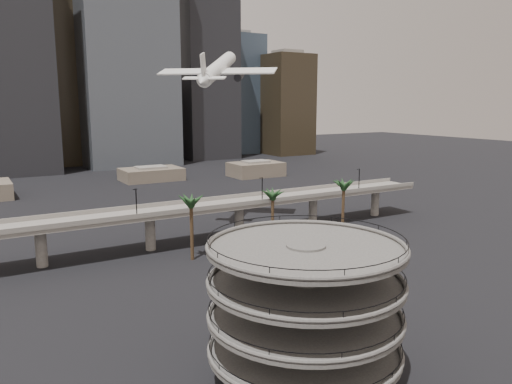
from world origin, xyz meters
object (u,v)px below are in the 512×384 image
overpass (197,211)px  parking_ramp (305,300)px  airborne_jet (218,69)px  car_c (384,274)px  car_b (353,281)px  car_a (332,302)px

overpass → parking_ramp: bearing=-102.4°
airborne_jet → car_c: airborne_jet is taller
overpass → car_b: overpass is taller
car_b → car_c: 7.05m
overpass → car_a: (3.32, -44.25, -6.55)m
airborne_jet → car_c: 69.01m
parking_ramp → car_b: parking_ramp is taller
parking_ramp → airborne_jet: bearing=70.2°
car_a → airborne_jet: bearing=-15.3°
airborne_jet → overpass: bearing=-179.4°
car_a → car_c: car_a is taller
parking_ramp → car_c: (32.61, 19.87, -9.05)m
parking_ramp → airborne_jet: airborne_jet is taller
airborne_jet → car_a: (-11.15, -61.52, -39.45)m
parking_ramp → car_c: 39.25m
parking_ramp → airborne_jet: 86.57m
car_c → parking_ramp: bearing=112.0°
airborne_jet → parking_ramp: bearing=-159.3°
car_b → parking_ramp: bearing=106.8°
airborne_jet → car_c: bearing=-134.3°
car_a → car_c: 17.09m
parking_ramp → overpass: bearing=77.6°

